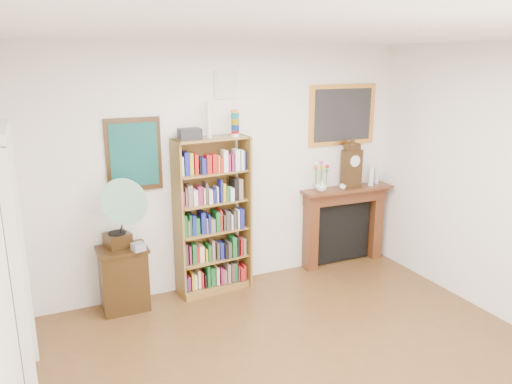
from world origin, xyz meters
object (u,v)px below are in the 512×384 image
fireplace (343,219)px  flower_vase (321,186)px  side_cabinet (124,279)px  bottle_left (371,177)px  bookshelf (213,208)px  teacup (343,187)px  mantel_clock (352,166)px  bottle_right (376,176)px  cd_stack (138,247)px  gramophone (117,210)px

fireplace → flower_vase: flower_vase is taller
side_cabinet → bottle_left: size_ratio=2.94×
bookshelf → teacup: (1.73, -0.01, 0.06)m
side_cabinet → fireplace: fireplace is taller
side_cabinet → teacup: 2.86m
flower_vase → side_cabinet: bearing=-178.8°
bookshelf → fireplace: (1.83, 0.08, -0.40)m
mantel_clock → bottle_left: size_ratio=2.35×
teacup → bottle_right: bearing=6.9°
bottle_left → fireplace: bearing=166.6°
bottle_left → flower_vase: bearing=178.6°
cd_stack → mantel_clock: 2.84m
fireplace → gramophone: gramophone is taller
bookshelf → bottle_right: bookshelf is taller
bookshelf → cd_stack: size_ratio=17.27×
fireplace → bottle_left: (0.34, -0.08, 0.55)m
mantel_clock → bottle_right: mantel_clock is taller
cd_stack → mantel_clock: size_ratio=0.21×
bookshelf → cd_stack: 0.95m
bookshelf → flower_vase: 1.43m
fireplace → bottle_right: size_ratio=6.18×
mantel_clock → bottle_left: bearing=-8.8°
cd_stack → mantel_clock: (2.77, 0.22, 0.56)m
flower_vase → teacup: 0.31m
cd_stack → teacup: teacup is taller
bookshelf → flower_vase: size_ratio=14.31×
bookshelf → side_cabinet: size_ratio=2.94×
teacup → bottle_right: size_ratio=0.40×
fireplace → teacup: bearing=-134.4°
flower_vase → bottle_right: 0.87m
gramophone → bottle_left: gramophone is taller
side_cabinet → bottle_left: bearing=0.5°
bottle_right → flower_vase: bearing=-177.2°
bookshelf → teacup: size_ratio=26.21×
fireplace → bottle_right: 0.71m
fireplace → bottle_left: 0.66m
gramophone → flower_vase: gramophone is taller
bookshelf → side_cabinet: bearing=176.4°
gramophone → mantel_clock: 2.95m
flower_vase → bottle_right: (0.87, 0.04, 0.03)m
mantel_clock → flower_vase: 0.50m
side_cabinet → gramophone: (-0.03, -0.08, 0.80)m
bottle_left → bookshelf: bearing=179.8°
gramophone → bottle_left: size_ratio=3.28×
gramophone → flower_vase: 2.49m
fireplace → teacup: (-0.09, -0.09, 0.47)m
bookshelf → bottle_left: bearing=-5.9°
side_cabinet → cd_stack: 0.44m
bookshelf → gramophone: size_ratio=2.63×
bookshelf → cd_stack: bookshelf is taller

